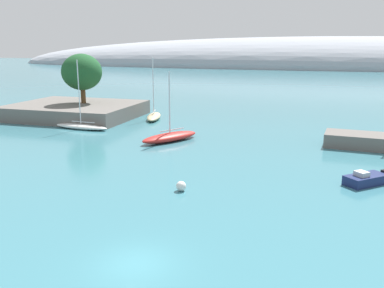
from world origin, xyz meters
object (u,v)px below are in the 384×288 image
Objects in this scene: sailboat_sand_mid_mooring at (154,116)px; tree_clump_shore at (82,72)px; sailboat_white_outer_mooring at (81,126)px; mooring_buoy_white at (181,186)px; motorboat_navy_foreground at (366,179)px; sailboat_red_near_shore at (170,137)px.

tree_clump_shore is at bearing -100.84° from sailboat_sand_mid_mooring.
mooring_buoy_white is (21.61, -19.94, -0.03)m from sailboat_white_outer_mooring.
sailboat_sand_mid_mooring is at bearing 116.02° from mooring_buoy_white.
motorboat_navy_foreground is at bearing -29.37° from tree_clump_shore.
sailboat_red_near_shore reaches higher than mooring_buoy_white.
motorboat_navy_foreground is 4.78× the size of mooring_buoy_white.
sailboat_sand_mid_mooring is at bearing 3.89° from tree_clump_shore.
sailboat_white_outer_mooring is (-14.56, 3.32, -0.13)m from sailboat_red_near_shore.
sailboat_sand_mid_mooring is 1.01× the size of sailboat_white_outer_mooring.
tree_clump_shore is 48.08m from motorboat_navy_foreground.
sailboat_sand_mid_mooring reaches higher than motorboat_navy_foreground.
sailboat_white_outer_mooring is 29.41m from mooring_buoy_white.
sailboat_red_near_shore is at bearing 14.73° from sailboat_sand_mid_mooring.
sailboat_red_near_shore reaches higher than motorboat_navy_foreground.
mooring_buoy_white is (-14.53, -6.22, -0.04)m from motorboat_navy_foreground.
sailboat_white_outer_mooring is (-6.78, -10.44, -0.08)m from sailboat_sand_mid_mooring.
sailboat_sand_mid_mooring is at bearing -82.72° from motorboat_navy_foreground.
motorboat_navy_foreground reaches higher than mooring_buoy_white.
sailboat_red_near_shore is 0.88× the size of sailboat_sand_mid_mooring.
tree_clump_shore is 40.58m from mooring_buoy_white.
sailboat_white_outer_mooring reaches higher than mooring_buoy_white.
tree_clump_shore is 0.83× the size of sailboat_white_outer_mooring.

